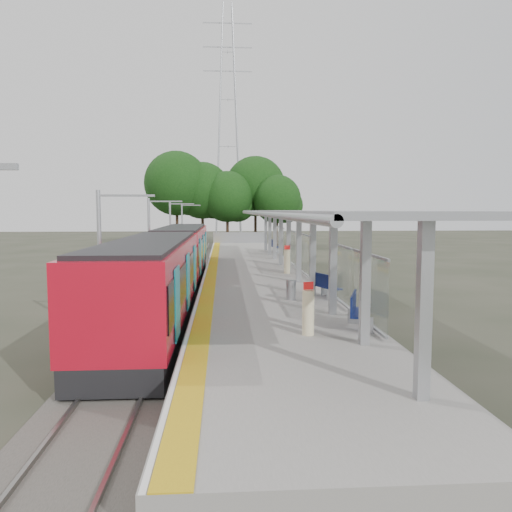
% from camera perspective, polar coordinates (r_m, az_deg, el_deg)
% --- Properties ---
extents(ground, '(200.00, 200.00, 0.00)m').
position_cam_1_polar(ground, '(12.30, 5.40, -17.14)').
color(ground, '#474438').
rests_on(ground, ground).
extents(trackbed, '(3.00, 70.00, 0.24)m').
position_cam_1_polar(trackbed, '(31.66, -8.52, -3.07)').
color(trackbed, '#59544C').
rests_on(trackbed, ground).
extents(platform, '(6.00, 50.00, 1.00)m').
position_cam_1_polar(platform, '(31.55, -0.36, -2.34)').
color(platform, gray).
rests_on(platform, ground).
extents(tactile_strip, '(0.60, 50.00, 0.02)m').
position_cam_1_polar(tactile_strip, '(31.44, -5.00, -1.45)').
color(tactile_strip, yellow).
rests_on(tactile_strip, platform).
extents(end_fence, '(6.00, 0.10, 1.20)m').
position_cam_1_polar(end_fence, '(56.28, -1.85, 2.13)').
color(end_fence, '#9EA0A5').
rests_on(end_fence, platform).
extents(train, '(2.74, 27.60, 3.62)m').
position_cam_1_polar(train, '(25.47, -9.71, -0.73)').
color(train, black).
rests_on(train, ground).
extents(canopy, '(3.27, 38.00, 3.66)m').
position_cam_1_polar(canopy, '(27.62, 3.45, 4.26)').
color(canopy, '#9EA0A5').
rests_on(canopy, platform).
extents(pylon, '(8.00, 4.00, 38.00)m').
position_cam_1_polar(pylon, '(85.43, -3.22, 14.91)').
color(pylon, '#9EA0A5').
rests_on(pylon, ground).
extents(tree_cluster, '(19.86, 10.20, 12.12)m').
position_cam_1_polar(tree_cluster, '(64.69, -3.94, 7.61)').
color(tree_cluster, '#382316').
rests_on(tree_cluster, ground).
extents(catenary_masts, '(2.08, 48.16, 5.40)m').
position_cam_1_polar(catenary_masts, '(30.59, -11.96, 1.84)').
color(catenary_masts, '#9EA0A5').
rests_on(catenary_masts, ground).
extents(bench_near, '(1.01, 1.69, 1.11)m').
position_cam_1_polar(bench_near, '(15.94, 11.47, -6.04)').
color(bench_near, '#101B51').
rests_on(bench_near, platform).
extents(bench_mid, '(0.98, 1.53, 1.01)m').
position_cam_1_polar(bench_mid, '(21.23, 8.01, -3.32)').
color(bench_mid, '#101B51').
rests_on(bench_mid, platform).
extents(bench_far, '(0.64, 1.66, 1.11)m').
position_cam_1_polar(bench_far, '(43.43, 2.15, 1.18)').
color(bench_far, '#101B51').
rests_on(bench_far, platform).
extents(info_pillar_near, '(0.36, 0.36, 1.58)m').
position_cam_1_polar(info_pillar_near, '(14.87, 5.98, -6.38)').
color(info_pillar_near, beige).
rests_on(info_pillar_near, platform).
extents(info_pillar_far, '(0.37, 0.37, 1.63)m').
position_cam_1_polar(info_pillar_far, '(29.07, 3.57, -0.61)').
color(info_pillar_far, beige).
rests_on(info_pillar_far, platform).
extents(litter_bin, '(0.42, 0.42, 0.81)m').
position_cam_1_polar(litter_bin, '(20.60, 4.00, -3.89)').
color(litter_bin, '#9EA0A5').
rests_on(litter_bin, platform).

